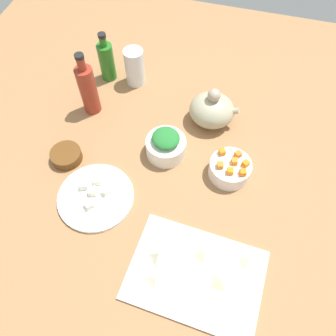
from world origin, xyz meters
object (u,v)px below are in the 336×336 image
object	(u,v)px
bowl_greens	(166,147)
bottle_1	(107,61)
teapot	(212,110)
bowl_carrots	(230,169)
drinking_glass_0	(135,67)
plate_tofu	(96,197)
bowl_small_side	(66,156)
cutting_board	(196,275)
bottle_0	(88,89)

from	to	relation	value
bowl_greens	bottle_1	bearing A→B (deg)	137.11
teapot	bottle_1	bearing A→B (deg)	165.25
bottle_1	teapot	bearing A→B (deg)	-14.75
bowl_carrots	drinking_glass_0	distance (cm)	51.74
plate_tofu	bowl_greens	bearing A→B (deg)	53.98
bowl_small_side	bowl_greens	bearing A→B (deg)	19.83
bowl_greens	teapot	distance (cm)	20.80
cutting_board	bowl_small_side	size ratio (longest dim) A/B	3.56
bottle_1	bowl_greens	bearing A→B (deg)	-42.89
cutting_board	bottle_0	xyz separation A→B (cm)	(-48.61, 47.51, 9.29)
bowl_greens	teapot	xyz separation A→B (cm)	(11.20, 17.36, 2.41)
plate_tofu	teapot	xyz separation A→B (cm)	(26.97, 39.05, 4.94)
plate_tofu	drinking_glass_0	xyz separation A→B (cm)	(-4.15, 50.39, 6.39)
bottle_1	drinking_glass_0	size ratio (longest dim) A/B	1.36
drinking_glass_0	cutting_board	bearing A→B (deg)	-59.43
bowl_carrots	bowl_small_side	world-z (taller)	bowl_carrots
bowl_greens	bottle_0	size ratio (longest dim) A/B	0.54
cutting_board	plate_tofu	size ratio (longest dim) A/B	1.52
plate_tofu	bowl_carrots	distance (cm)	41.67
bowl_greens	bowl_small_side	xyz separation A→B (cm)	(-30.11, -10.86, -1.41)
bowl_small_side	bottle_0	xyz separation A→B (cm)	(-0.15, 22.27, 8.07)
bowl_small_side	drinking_glass_0	bearing A→B (deg)	75.56
cutting_board	bottle_0	size ratio (longest dim) A/B	1.46
bottle_1	drinking_glass_0	bearing A→B (deg)	1.92
bottle_1	drinking_glass_0	distance (cm)	10.62
teapot	drinking_glass_0	distance (cm)	33.16
plate_tofu	bottle_0	world-z (taller)	bottle_0
teapot	bottle_1	world-z (taller)	bottle_1
bowl_carrots	drinking_glass_0	bearing A→B (deg)	142.79
bowl_greens	bowl_carrots	size ratio (longest dim) A/B	1.00
bowl_small_side	drinking_glass_0	xyz separation A→B (cm)	(10.18, 39.55, 5.26)
drinking_glass_0	bowl_small_side	bearing A→B (deg)	-104.44
bowl_carrots	bottle_1	bearing A→B (deg)	149.17
bowl_carrots	bottle_1	distance (cm)	60.36
cutting_board	bowl_small_side	world-z (taller)	bowl_small_side
drinking_glass_0	bottle_1	bearing A→B (deg)	-178.08
drinking_glass_0	plate_tofu	bearing A→B (deg)	-85.29
bowl_greens	teapot	size ratio (longest dim) A/B	0.76
bowl_greens	teapot	world-z (taller)	teapot
cutting_board	bowl_carrots	size ratio (longest dim) A/B	2.72
cutting_board	bowl_carrots	world-z (taller)	bowl_carrots
plate_tofu	bowl_carrots	bearing A→B (deg)	27.49
bowl_carrots	bowl_small_side	xyz separation A→B (cm)	(-51.26, -8.37, -1.07)
teapot	bowl_carrots	bearing A→B (deg)	-63.38
cutting_board	plate_tofu	xyz separation A→B (cm)	(-34.12, 14.40, 0.10)
bottle_0	bottle_1	world-z (taller)	bottle_0
bowl_greens	plate_tofu	bearing A→B (deg)	-126.02
teapot	bottle_1	xyz separation A→B (cm)	(-41.71, 10.98, 2.24)
cutting_board	bowl_small_side	distance (cm)	54.65
cutting_board	bowl_greens	distance (cm)	40.58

